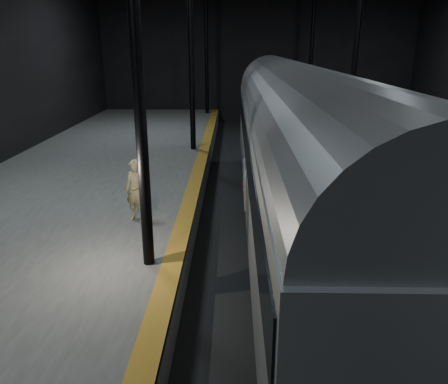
{
  "coord_description": "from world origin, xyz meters",
  "views": [
    {
      "loc": [
        -1.83,
        -13.24,
        5.91
      ],
      "look_at": [
        -2.07,
        -1.66,
        2.0
      ],
      "focal_mm": 35.0,
      "sensor_mm": 36.0,
      "label": 1
    }
  ],
  "objects": [
    {
      "name": "track",
      "position": [
        0.0,
        0.0,
        0.07
      ],
      "size": [
        2.4,
        43.0,
        0.24
      ],
      "color": "#3F3328",
      "rests_on": "ground"
    },
    {
      "name": "tactile_strip",
      "position": [
        -3.25,
        0.0,
        1.0
      ],
      "size": [
        0.5,
        43.8,
        0.01
      ],
      "primitive_type": "cube",
      "color": "#8C6419",
      "rests_on": "platform_left"
    },
    {
      "name": "platform_left",
      "position": [
        -7.5,
        0.0,
        0.5
      ],
      "size": [
        9.0,
        43.8,
        1.0
      ],
      "primitive_type": "cube",
      "color": "#494947",
      "rests_on": "ground"
    },
    {
      "name": "ground",
      "position": [
        0.0,
        0.0,
        0.0
      ],
      "size": [
        44.0,
        44.0,
        0.0
      ],
      "primitive_type": "plane",
      "color": "black",
      "rests_on": "ground"
    },
    {
      "name": "woman",
      "position": [
        -4.62,
        -1.34,
        1.92
      ],
      "size": [
        0.77,
        0.63,
        1.83
      ],
      "primitive_type": "imported",
      "rotation": [
        0.0,
        0.0,
        -0.32
      ],
      "color": "tan",
      "rests_on": "platform_left"
    },
    {
      "name": "train",
      "position": [
        -0.0,
        -0.24,
        2.96
      ],
      "size": [
        2.97,
        19.84,
        5.3
      ],
      "color": "#9DA0A5",
      "rests_on": "ground"
    }
  ]
}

